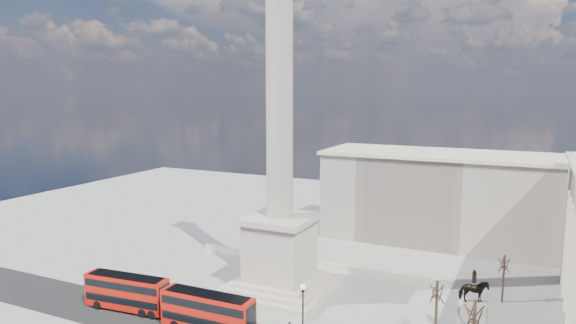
# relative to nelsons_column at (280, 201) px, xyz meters

# --- Properties ---
(ground) EXTENTS (180.00, 180.00, 0.00)m
(ground) POSITION_rel_nelsons_column_xyz_m (0.00, -5.00, -12.92)
(ground) COLOR #999791
(ground) RESTS_ON ground
(nelsons_column) EXTENTS (14.00, 14.00, 49.85)m
(nelsons_column) POSITION_rel_nelsons_column_xyz_m (0.00, 0.00, 0.00)
(nelsons_column) COLOR #BEB29E
(nelsons_column) RESTS_ON ground
(balustrade_wall) EXTENTS (40.00, 0.60, 1.10)m
(balustrade_wall) POSITION_rel_nelsons_column_xyz_m (0.00, 11.00, -12.37)
(balustrade_wall) COLOR beige
(balustrade_wall) RESTS_ON ground
(building_northeast) EXTENTS (51.00, 17.00, 16.60)m
(building_northeast) POSITION_rel_nelsons_column_xyz_m (20.00, 35.00, -4.59)
(building_northeast) COLOR beige
(building_northeast) RESTS_ON ground
(red_bus_a) EXTENTS (11.51, 3.59, 4.59)m
(red_bus_a) POSITION_rel_nelsons_column_xyz_m (-14.82, -14.06, -10.51)
(red_bus_a) COLOR #BC1509
(red_bus_a) RESTS_ON ground
(red_bus_b) EXTENTS (11.57, 2.94, 4.67)m
(red_bus_b) POSITION_rel_nelsons_column_xyz_m (-2.08, -14.55, -10.47)
(red_bus_b) COLOR #BC1509
(red_bus_b) RESTS_ON ground
(victorian_lamp) EXTENTS (0.61, 0.61, 7.09)m
(victorian_lamp) POSITION_rel_nelsons_column_xyz_m (9.22, -12.83, -8.74)
(victorian_lamp) COLOR black
(victorian_lamp) RESTS_ON ground
(equestrian_statue) EXTENTS (3.89, 2.92, 8.12)m
(equestrian_statue) POSITION_rel_nelsons_column_xyz_m (25.82, -2.89, -10.10)
(equestrian_statue) COLOR beige
(equestrian_statue) RESTS_ON ground
(bare_tree_near) EXTENTS (2.01, 2.01, 8.78)m
(bare_tree_near) POSITION_rel_nelsons_column_xyz_m (26.83, -12.34, -6.00)
(bare_tree_near) COLOR #332319
(bare_tree_near) RESTS_ON ground
(bare_tree_mid) EXTENTS (1.91, 1.91, 7.23)m
(bare_tree_mid) POSITION_rel_nelsons_column_xyz_m (22.15, -4.87, -7.22)
(bare_tree_mid) COLOR #332319
(bare_tree_mid) RESTS_ON ground
(bare_tree_far) EXTENTS (1.67, 1.67, 6.81)m
(bare_tree_far) POSITION_rel_nelsons_column_xyz_m (28.40, 9.37, -7.55)
(bare_tree_far) COLOR #332319
(bare_tree_far) RESTS_ON ground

